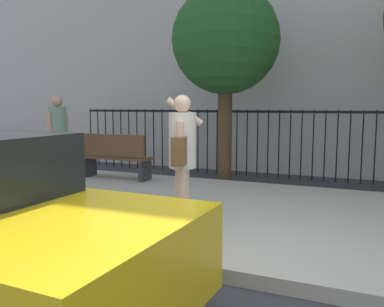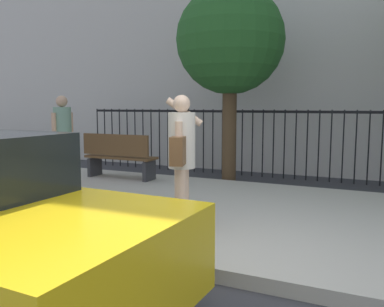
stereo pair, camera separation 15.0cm
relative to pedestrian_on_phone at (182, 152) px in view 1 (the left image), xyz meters
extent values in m
plane|color=#333338|center=(0.85, -1.05, -1.12)|extent=(60.00, 60.00, 0.00)
cube|color=#B2ADA3|center=(0.85, 1.15, -1.05)|extent=(28.00, 4.40, 0.15)
cube|color=black|center=(0.85, 4.85, 0.43)|extent=(12.00, 0.04, 0.06)
cylinder|color=black|center=(-5.15, 4.85, -0.32)|extent=(0.03, 0.03, 1.60)
cylinder|color=black|center=(-4.90, 4.85, -0.32)|extent=(0.03, 0.03, 1.60)
cylinder|color=black|center=(-4.64, 4.85, -0.32)|extent=(0.03, 0.03, 1.60)
cylinder|color=black|center=(-4.39, 4.85, -0.32)|extent=(0.03, 0.03, 1.60)
cylinder|color=black|center=(-4.13, 4.85, -0.32)|extent=(0.03, 0.03, 1.60)
cylinder|color=black|center=(-3.87, 4.85, -0.32)|extent=(0.03, 0.03, 1.60)
cylinder|color=black|center=(-3.62, 4.85, -0.32)|extent=(0.03, 0.03, 1.60)
cylinder|color=black|center=(-3.36, 4.85, -0.32)|extent=(0.03, 0.03, 1.60)
cylinder|color=black|center=(-3.11, 4.85, -0.32)|extent=(0.03, 0.03, 1.60)
cylinder|color=black|center=(-2.85, 4.85, -0.32)|extent=(0.03, 0.03, 1.60)
cylinder|color=black|center=(-2.60, 4.85, -0.32)|extent=(0.03, 0.03, 1.60)
cylinder|color=black|center=(-2.34, 4.85, -0.32)|extent=(0.03, 0.03, 1.60)
cylinder|color=black|center=(-2.09, 4.85, -0.32)|extent=(0.03, 0.03, 1.60)
cylinder|color=black|center=(-1.83, 4.85, -0.32)|extent=(0.03, 0.03, 1.60)
cylinder|color=black|center=(-1.58, 4.85, -0.32)|extent=(0.03, 0.03, 1.60)
cylinder|color=black|center=(-1.32, 4.85, -0.32)|extent=(0.03, 0.03, 1.60)
cylinder|color=black|center=(-1.07, 4.85, -0.32)|extent=(0.03, 0.03, 1.60)
cylinder|color=black|center=(-0.81, 4.85, -0.32)|extent=(0.03, 0.03, 1.60)
cylinder|color=black|center=(-0.56, 4.85, -0.32)|extent=(0.03, 0.03, 1.60)
cylinder|color=black|center=(-0.30, 4.85, -0.32)|extent=(0.03, 0.03, 1.60)
cylinder|color=black|center=(-0.04, 4.85, -0.32)|extent=(0.03, 0.03, 1.60)
cylinder|color=black|center=(0.21, 4.85, -0.32)|extent=(0.03, 0.03, 1.60)
cylinder|color=black|center=(0.47, 4.85, -0.32)|extent=(0.03, 0.03, 1.60)
cylinder|color=black|center=(0.72, 4.85, -0.32)|extent=(0.03, 0.03, 1.60)
cylinder|color=black|center=(0.98, 4.85, -0.32)|extent=(0.03, 0.03, 1.60)
cylinder|color=black|center=(1.23, 4.85, -0.32)|extent=(0.03, 0.03, 1.60)
cylinder|color=black|center=(1.49, 4.85, -0.32)|extent=(0.03, 0.03, 1.60)
cylinder|color=black|center=(1.74, 4.85, -0.32)|extent=(0.03, 0.03, 1.60)
cylinder|color=black|center=(2.00, 4.85, -0.32)|extent=(0.03, 0.03, 1.60)
cylinder|color=black|center=(2.25, 4.85, -0.32)|extent=(0.03, 0.03, 1.60)
cylinder|color=black|center=(0.33, -1.60, -0.80)|extent=(0.65, 0.24, 0.64)
cylinder|color=beige|center=(-0.04, 0.12, -0.59)|extent=(0.15, 0.15, 0.76)
cylinder|color=beige|center=(0.02, -0.07, -0.59)|extent=(0.15, 0.15, 0.76)
cylinder|color=silver|center=(-0.01, 0.03, 0.14)|extent=(0.42, 0.42, 0.70)
sphere|color=beige|center=(-0.01, 0.03, 0.59)|extent=(0.22, 0.22, 0.22)
cylinder|color=beige|center=(-0.07, 0.22, 0.49)|extent=(0.49, 0.23, 0.38)
cylinder|color=beige|center=(0.05, -0.17, 0.12)|extent=(0.09, 0.09, 0.53)
cube|color=black|center=(0.01, 0.19, 0.57)|extent=(0.03, 0.07, 0.15)
cube|color=brown|center=(0.07, -0.22, 0.03)|extent=(0.23, 0.31, 0.34)
cylinder|color=tan|center=(-3.46, 1.53, -0.58)|extent=(0.15, 0.15, 0.79)
cylinder|color=tan|center=(-3.43, 1.73, -0.58)|extent=(0.15, 0.15, 0.79)
cylinder|color=gray|center=(-3.44, 1.63, 0.18)|extent=(0.39, 0.39, 0.72)
sphere|color=tan|center=(-3.44, 1.63, 0.65)|extent=(0.22, 0.22, 0.22)
cylinder|color=tan|center=(-3.48, 1.43, 0.16)|extent=(0.09, 0.09, 0.55)
cylinder|color=tan|center=(-3.41, 1.83, 0.16)|extent=(0.09, 0.09, 0.55)
cube|color=brown|center=(-2.76, 2.59, -0.52)|extent=(1.60, 0.45, 0.05)
cube|color=brown|center=(-2.76, 2.40, -0.24)|extent=(1.60, 0.06, 0.44)
cube|color=#333338|center=(-3.46, 2.59, -0.77)|extent=(0.08, 0.41, 0.40)
cube|color=#333338|center=(-2.06, 2.59, -0.77)|extent=(0.08, 0.41, 0.40)
cylinder|color=#4C3823|center=(-0.72, 3.68, 0.09)|extent=(0.30, 0.30, 2.43)
sphere|color=#235623|center=(-0.72, 3.68, 1.93)|extent=(2.26, 2.26, 2.26)
camera|label=1|loc=(2.13, -4.54, 0.57)|focal=37.92mm
camera|label=2|loc=(2.27, -4.48, 0.57)|focal=37.92mm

